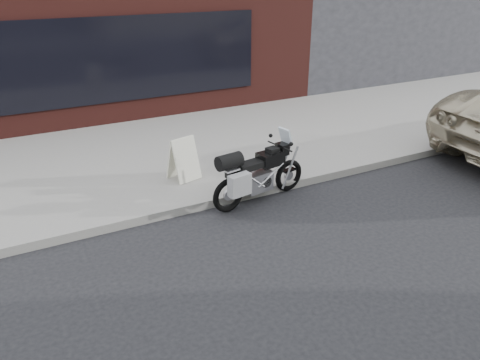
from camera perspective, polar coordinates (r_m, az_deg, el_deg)
name	(u,v)px	position (r m, az deg, el deg)	size (l,w,h in m)	color
ground	(408,360)	(5.51, 19.75, -19.93)	(120.00, 120.00, 0.00)	black
near_sidewalk	(174,145)	(10.62, -7.99, 4.21)	(44.00, 6.00, 0.15)	gray
storefront	(30,19)	(16.53, -24.20, 17.45)	(14.00, 10.07, 4.50)	#4D1D19
motorcycle	(255,175)	(7.90, 1.82, 0.65)	(1.93, 0.82, 1.22)	black
sandwich_sign	(183,158)	(8.61, -6.94, 2.65)	(0.59, 0.57, 0.79)	silver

